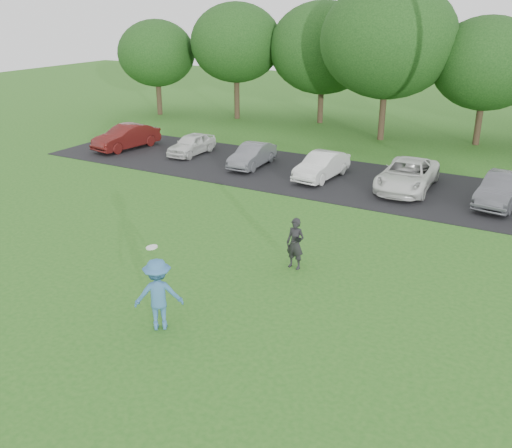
# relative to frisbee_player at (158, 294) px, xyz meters

# --- Properties ---
(ground) EXTENTS (100.00, 100.00, 0.00)m
(ground) POSITION_rel_frisbee_player_xyz_m (0.26, 0.77, -0.91)
(ground) COLOR #28651C
(ground) RESTS_ON ground
(parking_lot) EXTENTS (32.00, 6.50, 0.03)m
(parking_lot) POSITION_rel_frisbee_player_xyz_m (0.26, 13.77, -0.89)
(parking_lot) COLOR black
(parking_lot) RESTS_ON ground
(frisbee_player) EXTENTS (1.34, 1.23, 2.17)m
(frisbee_player) POSITION_rel_frisbee_player_xyz_m (0.00, 0.00, 0.00)
(frisbee_player) COLOR teal
(frisbee_player) RESTS_ON ground
(camera_bystander) EXTENTS (0.60, 0.45, 1.56)m
(camera_bystander) POSITION_rel_frisbee_player_xyz_m (1.38, 4.62, -0.13)
(camera_bystander) COLOR black
(camera_bystander) RESTS_ON ground
(parked_cars) EXTENTS (28.00, 4.58, 1.26)m
(parked_cars) POSITION_rel_frisbee_player_xyz_m (0.28, 13.69, -0.29)
(parked_cars) COLOR #541412
(parked_cars) RESTS_ON parking_lot
(tree_row) EXTENTS (42.39, 9.85, 8.64)m
(tree_row) POSITION_rel_frisbee_player_xyz_m (1.77, 23.53, 4.00)
(tree_row) COLOR #38281C
(tree_row) RESTS_ON ground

